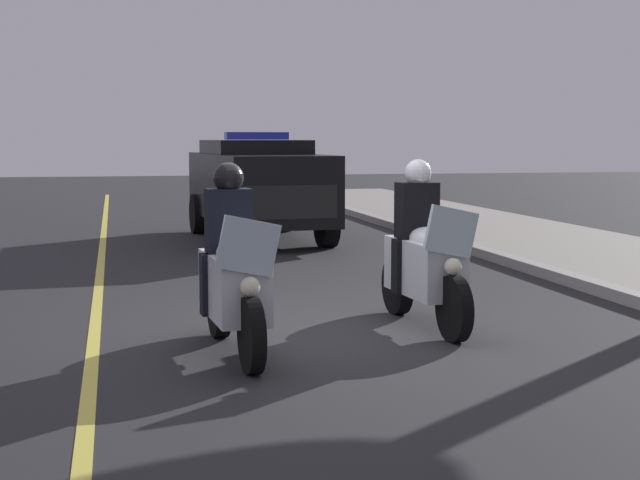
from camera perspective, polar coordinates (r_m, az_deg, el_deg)
The scene contains 5 objects.
ground_plane at distance 9.47m, azimuth 0.34°, elevation -5.59°, with size 80.00×80.00×0.00m, color #28282B.
lane_stripe_center at distance 9.25m, azimuth -13.60°, elevation -6.03°, with size 48.00×0.12×0.01m, color #E0D14C.
police_motorcycle_lead_left at distance 8.43m, azimuth -5.30°, elevation -2.25°, with size 2.14×0.61×1.72m.
police_motorcycle_lead_right at distance 9.66m, azimuth 6.32°, elevation -1.18°, with size 2.14×0.61×1.72m.
police_suv at distance 17.92m, azimuth -3.79°, elevation 3.41°, with size 5.02×2.34×2.05m.
Camera 1 is at (9.04, -2.05, 1.94)m, focal length 52.65 mm.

